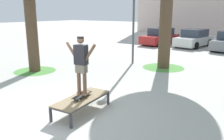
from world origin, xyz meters
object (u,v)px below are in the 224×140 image
(skate_box, at_px, (82,99))
(car_white, at_px, (194,39))
(skateboard, at_px, (82,95))
(skater, at_px, (81,62))
(car_red, at_px, (160,37))

(skate_box, xyz_separation_m, car_white, (-1.70, 15.68, 0.28))
(skateboard, distance_m, skater, 0.99)
(skateboard, xyz_separation_m, car_red, (-4.67, 15.31, 0.15))
(skate_box, relative_size, car_white, 0.45)
(car_red, bearing_deg, skate_box, -73.05)
(skate_box, xyz_separation_m, skateboard, (-0.00, 0.03, 0.12))
(skate_box, height_order, skater, skater)
(skateboard, bearing_deg, skater, 99.47)
(skate_box, height_order, skateboard, skateboard)
(car_red, height_order, car_white, same)
(skateboard, relative_size, car_white, 0.19)
(skateboard, xyz_separation_m, car_white, (-1.70, 15.65, 0.15))
(skate_box, distance_m, skateboard, 0.13)
(skate_box, bearing_deg, car_white, 96.19)
(skater, xyz_separation_m, car_white, (-1.70, 15.64, -0.84))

